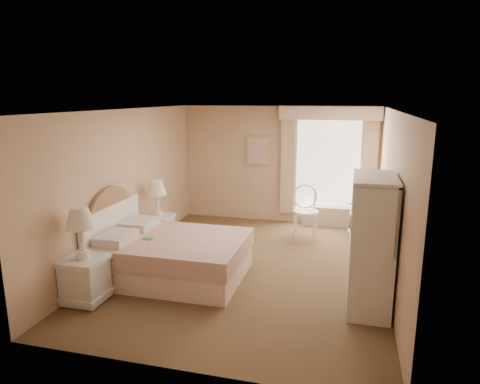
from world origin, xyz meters
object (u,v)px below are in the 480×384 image
(bed, at_px, (168,254))
(armoire, at_px, (371,254))
(nightstand_far, at_px, (158,222))
(cafe_chair, at_px, (305,207))
(nightstand_near, at_px, (84,268))
(round_table, at_px, (360,211))

(bed, xyz_separation_m, armoire, (2.93, -0.24, 0.37))
(nightstand_far, bearing_deg, cafe_chair, 26.24)
(nightstand_near, bearing_deg, armoire, 12.83)
(bed, relative_size, cafe_chair, 2.08)
(nightstand_far, distance_m, cafe_chair, 2.83)
(nightstand_far, relative_size, round_table, 1.86)
(round_table, distance_m, armoire, 3.25)
(cafe_chair, bearing_deg, nightstand_near, -136.90)
(cafe_chair, bearing_deg, nightstand_far, -164.86)
(bed, xyz_separation_m, round_table, (2.87, 3.00, 0.09))
(cafe_chair, bearing_deg, armoire, -78.53)
(nightstand_near, relative_size, cafe_chair, 1.26)
(nightstand_far, xyz_separation_m, armoire, (3.65, -1.43, 0.26))
(nightstand_near, height_order, armoire, armoire)
(round_table, height_order, armoire, armoire)
(bed, distance_m, nightstand_far, 1.40)
(nightstand_near, xyz_separation_m, round_table, (3.59, 4.06, -0.05))
(nightstand_far, bearing_deg, round_table, 26.61)
(bed, relative_size, nightstand_near, 1.64)
(bed, height_order, nightstand_near, bed)
(bed, distance_m, cafe_chair, 3.06)
(nightstand_near, relative_size, armoire, 0.74)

